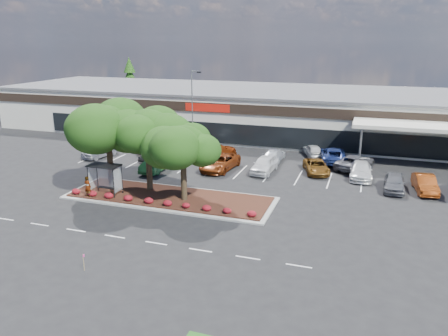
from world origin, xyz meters
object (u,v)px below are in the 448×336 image
(survey_stake, at_px, (84,260))
(car_0, at_px, (100,150))
(car_1, at_px, (157,163))
(light_pole, at_px, (193,115))

(survey_stake, relative_size, car_0, 0.23)
(car_0, xyz_separation_m, car_1, (8.73, -2.81, 0.03))
(survey_stake, distance_m, car_1, 20.57)
(light_pole, relative_size, car_1, 1.88)
(survey_stake, distance_m, car_0, 26.69)
(light_pole, xyz_separation_m, car_1, (-0.20, -9.60, -3.42))
(light_pole, height_order, car_1, light_pole)
(car_0, bearing_deg, light_pole, 49.65)
(car_0, distance_m, car_1, 9.17)
(car_1, bearing_deg, survey_stake, -76.52)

